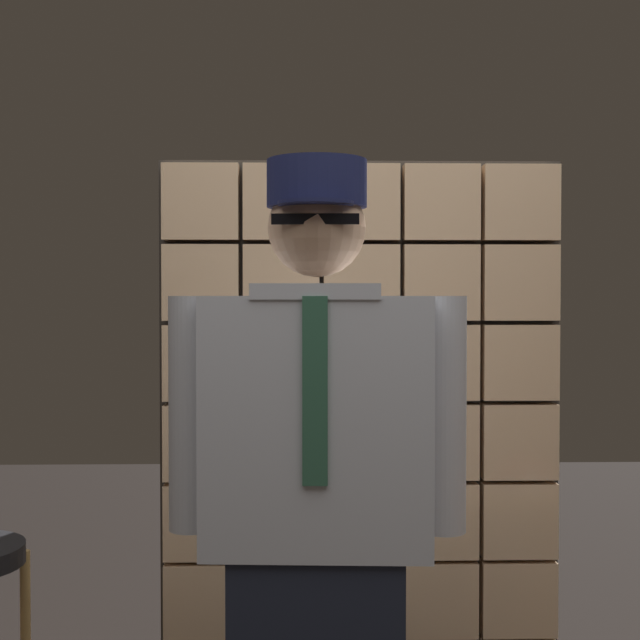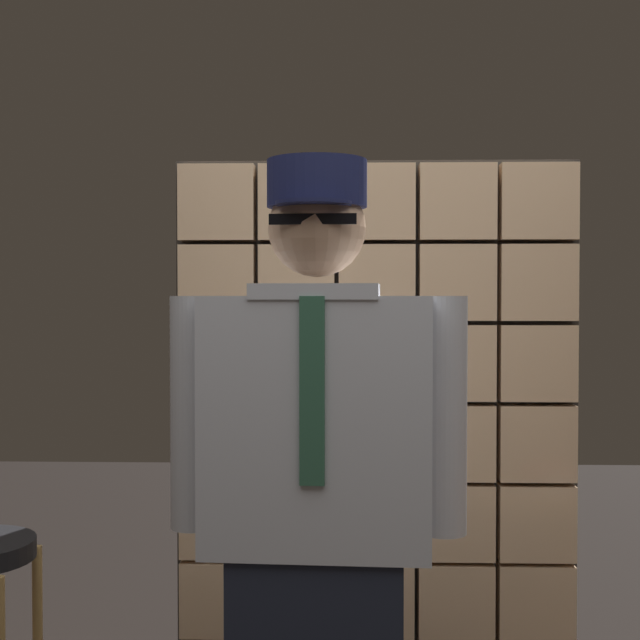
{
  "view_description": "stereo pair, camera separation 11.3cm",
  "coord_description": "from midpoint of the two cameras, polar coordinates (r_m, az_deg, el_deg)",
  "views": [
    {
      "loc": [
        -0.21,
        -1.6,
        1.45
      ],
      "look_at": [
        -0.16,
        0.45,
        1.39
      ],
      "focal_mm": 49.3,
      "sensor_mm": 36.0,
      "label": 1
    },
    {
      "loc": [
        -0.1,
        -1.6,
        1.45
      ],
      "look_at": [
        -0.16,
        0.45,
        1.39
      ],
      "focal_mm": 49.3,
      "sensor_mm": 36.0,
      "label": 2
    }
  ],
  "objects": [
    {
      "name": "glass_block_wall",
      "position": [
        3.06,
        1.6,
        -7.86
      ],
      "size": [
        1.39,
        0.1,
        1.94
      ],
      "color": "#E0B78C",
      "rests_on": "ground"
    },
    {
      "name": "standing_person",
      "position": [
        2.12,
        -1.77,
        -12.88
      ],
      "size": [
        0.7,
        0.31,
        1.76
      ],
      "rotation": [
        0.0,
        0.0,
        -0.05
      ],
      "color": "#1E2333",
      "rests_on": "ground"
    }
  ]
}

